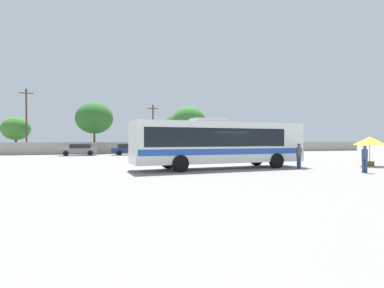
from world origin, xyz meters
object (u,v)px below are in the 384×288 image
(coach_bus_white_blue, at_px, (218,142))
(utility_pole_far, at_px, (26,120))
(roadside_tree_right, at_px, (189,121))
(parked_car_leftmost_grey, at_px, (79,149))
(parked_car_second_dark_blue, at_px, (129,149))
(roadside_tree_midright, at_px, (176,125))
(roadside_tree_left, at_px, (16,129))
(vendor_umbrella_near_gate_yellow, at_px, (370,141))
(parked_car_third_grey, at_px, (179,148))
(utility_pole_near, at_px, (153,127))
(attendant_by_bus_door, at_px, (299,154))
(passenger_waiting_on_apron, at_px, (365,157))
(roadside_tree_midleft, at_px, (94,118))

(coach_bus_white_blue, relative_size, utility_pole_far, 1.33)
(utility_pole_far, height_order, roadside_tree_right, utility_pole_far)
(coach_bus_white_blue, xyz_separation_m, parked_car_leftmost_grey, (-9.61, 21.81, -1.04))
(parked_car_second_dark_blue, bearing_deg, roadside_tree_midright, 47.61)
(roadside_tree_midright, bearing_deg, roadside_tree_right, -44.47)
(roadside_tree_right, bearing_deg, roadside_tree_left, 178.95)
(vendor_umbrella_near_gate_yellow, relative_size, parked_car_second_dark_blue, 0.48)
(utility_pole_far, distance_m, roadside_tree_midright, 22.95)
(utility_pole_far, distance_m, roadside_tree_left, 2.87)
(roadside_tree_right, bearing_deg, vendor_umbrella_near_gate_yellow, -83.40)
(parked_car_third_grey, relative_size, roadside_tree_left, 0.78)
(parked_car_third_grey, relative_size, utility_pole_far, 0.45)
(parked_car_second_dark_blue, xyz_separation_m, roadside_tree_right, (11.16, 8.62, 4.49))
(parked_car_third_grey, distance_m, roadside_tree_right, 10.95)
(coach_bus_white_blue, relative_size, utility_pole_near, 1.59)
(coach_bus_white_blue, relative_size, roadside_tree_right, 1.58)
(parked_car_second_dark_blue, bearing_deg, parked_car_leftmost_grey, 176.90)
(attendant_by_bus_door, bearing_deg, parked_car_second_dark_blue, 110.11)
(coach_bus_white_blue, distance_m, roadside_tree_right, 31.27)
(coach_bus_white_blue, bearing_deg, vendor_umbrella_near_gate_yellow, -9.20)
(parked_car_leftmost_grey, relative_size, roadside_tree_right, 0.60)
(attendant_by_bus_door, xyz_separation_m, utility_pole_near, (-3.78, 30.97, 3.04))
(coach_bus_white_blue, bearing_deg, parked_car_third_grey, 80.88)
(parked_car_leftmost_grey, height_order, utility_pole_near, utility_pole_near)
(utility_pole_near, height_order, roadside_tree_midright, utility_pole_near)
(parked_car_leftmost_grey, bearing_deg, roadside_tree_midright, 32.52)
(attendant_by_bus_door, bearing_deg, utility_pole_far, 125.67)
(attendant_by_bus_door, height_order, utility_pole_near, utility_pole_near)
(roadside_tree_left, xyz_separation_m, roadside_tree_right, (26.18, -0.48, 1.65))
(passenger_waiting_on_apron, height_order, roadside_tree_midleft, roadside_tree_midleft)
(coach_bus_white_blue, bearing_deg, roadside_tree_midleft, 104.81)
(utility_pole_near, relative_size, roadside_tree_left, 1.44)
(attendant_by_bus_door, height_order, parked_car_leftmost_grey, attendant_by_bus_door)
(parked_car_leftmost_grey, bearing_deg, attendant_by_bus_door, -58.00)
(parked_car_third_grey, xyz_separation_m, utility_pole_near, (-2.01, 8.02, 3.20))
(utility_pole_near, distance_m, roadside_tree_left, 19.82)
(roadside_tree_right, bearing_deg, attendant_by_bus_door, -94.72)
(parked_car_leftmost_grey, xyz_separation_m, roadside_tree_midright, (15.67, 9.99, 3.81))
(coach_bus_white_blue, bearing_deg, roadside_tree_right, 75.48)
(coach_bus_white_blue, relative_size, parked_car_leftmost_grey, 2.63)
(parked_car_third_grey, bearing_deg, roadside_tree_right, 63.85)
(utility_pole_near, bearing_deg, coach_bus_white_blue, -92.71)
(vendor_umbrella_near_gate_yellow, distance_m, roadside_tree_midleft, 36.28)
(parked_car_leftmost_grey, height_order, roadside_tree_right, roadside_tree_right)
(utility_pole_near, bearing_deg, parked_car_leftmost_grey, -146.32)
(roadside_tree_left, bearing_deg, parked_car_third_grey, -23.47)
(parked_car_second_dark_blue, distance_m, roadside_tree_right, 14.80)
(passenger_waiting_on_apron, xyz_separation_m, vendor_umbrella_near_gate_yellow, (4.37, 3.41, 0.93))
(parked_car_third_grey, relative_size, utility_pole_near, 0.54)
(parked_car_third_grey, bearing_deg, passenger_waiting_on_apron, -81.95)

